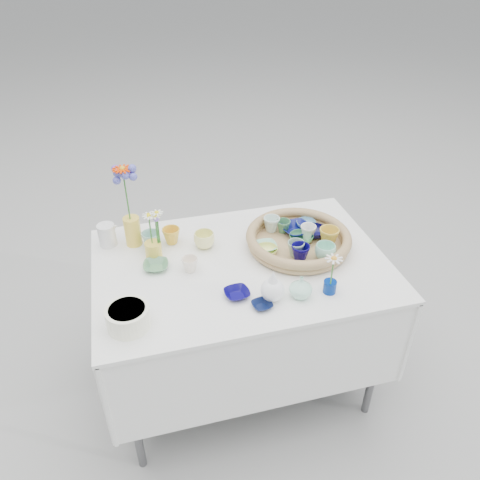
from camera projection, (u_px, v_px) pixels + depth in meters
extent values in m
plane|color=gray|center=(241.00, 379.00, 2.46)|extent=(80.00, 80.00, 0.00)
imported|color=#090F55|center=(297.00, 229.00, 2.18)|extent=(0.16, 0.16, 0.03)
imported|color=#0A0937|center=(315.00, 232.00, 2.16)|extent=(0.12, 0.12, 0.03)
imported|color=gold|center=(329.00, 237.00, 2.09)|extent=(0.10, 0.10, 0.08)
imported|color=#439356|center=(301.00, 238.00, 2.12)|extent=(0.14, 0.14, 0.03)
imported|color=#84A991|center=(296.00, 249.00, 2.02)|extent=(0.10, 0.10, 0.07)
imported|color=#8ED5B1|center=(265.00, 247.00, 2.07)|extent=(0.10, 0.10, 0.02)
imported|color=silver|center=(272.00, 224.00, 2.19)|extent=(0.09, 0.09, 0.07)
imported|color=white|center=(308.00, 232.00, 2.13)|extent=(0.08, 0.08, 0.07)
imported|color=#77B6D1|center=(306.00, 224.00, 2.23)|extent=(0.10, 0.10, 0.03)
imported|color=#09034D|center=(300.00, 253.00, 1.99)|extent=(0.10, 0.10, 0.07)
imported|color=#E3E468|center=(267.00, 251.00, 2.04)|extent=(0.10, 0.10, 0.03)
imported|color=#94DEC1|center=(325.00, 252.00, 2.00)|extent=(0.12, 0.12, 0.07)
imported|color=#3D754B|center=(283.00, 226.00, 2.18)|extent=(0.08, 0.08, 0.06)
imported|color=gold|center=(171.00, 236.00, 2.13)|extent=(0.10, 0.10, 0.08)
imported|color=#F7F592|center=(204.00, 240.00, 2.11)|extent=(0.10, 0.10, 0.07)
imported|color=#578E61|center=(156.00, 266.00, 1.99)|extent=(0.12, 0.12, 0.03)
imported|color=white|center=(190.00, 264.00, 1.96)|extent=(0.08, 0.08, 0.06)
imported|color=#0A0650|center=(237.00, 294.00, 1.84)|extent=(0.11, 0.11, 0.02)
imported|color=#8DC0AE|center=(151.00, 240.00, 2.11)|extent=(0.10, 0.10, 0.08)
imported|color=#0B153B|center=(262.00, 305.00, 1.79)|extent=(0.09, 0.09, 0.02)
imported|color=#AEEFD0|center=(301.00, 287.00, 1.82)|extent=(0.11, 0.11, 0.09)
cylinder|color=navy|center=(330.00, 287.00, 1.85)|extent=(0.06, 0.06, 0.05)
cylinder|color=yellow|center=(133.00, 231.00, 2.11)|extent=(0.09, 0.09, 0.14)
cylinder|color=yellow|center=(154.00, 250.00, 2.04)|extent=(0.10, 0.10, 0.08)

